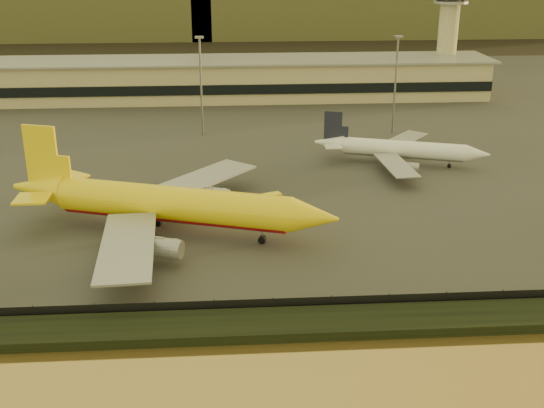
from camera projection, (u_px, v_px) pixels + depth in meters
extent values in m
plane|color=black|center=(254.00, 272.00, 105.23)|extent=(900.00, 900.00, 0.00)
cube|color=black|center=(260.00, 325.00, 89.15)|extent=(320.00, 7.00, 1.40)
cube|color=#2D2D2D|center=(240.00, 121.00, 193.63)|extent=(320.00, 220.00, 0.20)
cube|color=black|center=(258.00, 306.00, 92.66)|extent=(300.00, 0.05, 2.20)
cube|color=tan|center=(237.00, 80.00, 219.37)|extent=(160.00, 22.00, 12.00)
cube|color=black|center=(238.00, 90.00, 209.30)|extent=(160.00, 0.60, 3.00)
cube|color=gray|center=(237.00, 60.00, 217.10)|extent=(164.00, 24.00, 0.60)
cylinder|color=tan|center=(447.00, 46.00, 226.19)|extent=(6.40, 6.40, 30.00)
cylinder|color=gray|center=(451.00, 2.00, 221.09)|extent=(11.20, 11.20, 0.80)
cylinder|color=slate|center=(201.00, 88.00, 174.50)|extent=(0.50, 0.50, 25.00)
cube|color=slate|center=(199.00, 37.00, 169.93)|extent=(2.20, 2.20, 0.40)
cylinder|color=slate|center=(395.00, 87.00, 175.83)|extent=(0.50, 0.50, 25.00)
cube|color=slate|center=(398.00, 37.00, 171.27)|extent=(2.20, 2.20, 0.40)
cylinder|color=yellow|center=(174.00, 204.00, 116.39)|extent=(40.84, 18.54, 5.93)
cylinder|color=#9E090E|center=(174.00, 209.00, 116.76)|extent=(39.35, 16.94, 4.63)
cone|color=yellow|center=(315.00, 217.00, 110.70)|extent=(9.44, 8.14, 5.93)
cone|color=yellow|center=(40.00, 188.00, 122.18)|extent=(11.61, 8.86, 5.93)
cube|color=yellow|center=(41.00, 154.00, 119.57)|extent=(6.10, 2.42, 10.38)
cube|color=yellow|center=(68.00, 177.00, 126.85)|extent=(7.93, 7.92, 0.36)
cube|color=yellow|center=(32.00, 199.00, 116.13)|extent=(5.73, 5.67, 0.36)
cube|color=gray|center=(199.00, 180.00, 131.30)|extent=(22.69, 24.73, 0.36)
cylinder|color=gray|center=(207.00, 196.00, 127.75)|extent=(7.52, 5.25, 3.26)
cube|color=gray|center=(127.00, 246.00, 102.75)|extent=(9.61, 26.12, 0.36)
cylinder|color=gray|center=(156.00, 247.00, 106.15)|extent=(7.52, 5.25, 3.26)
cylinder|color=black|center=(262.00, 239.00, 114.54)|extent=(1.56, 1.40, 1.30)
cylinder|color=slate|center=(262.00, 236.00, 114.30)|extent=(0.23, 0.23, 2.67)
cylinder|color=black|center=(146.00, 234.00, 116.76)|extent=(1.56, 1.40, 1.30)
cylinder|color=slate|center=(146.00, 230.00, 116.51)|extent=(0.23, 0.23, 2.67)
cylinder|color=black|center=(158.00, 222.00, 121.58)|extent=(1.56, 1.40, 1.30)
cylinder|color=slate|center=(158.00, 219.00, 121.34)|extent=(0.23, 0.23, 2.67)
cylinder|color=white|center=(403.00, 149.00, 154.28)|extent=(27.04, 12.03, 3.78)
cylinder|color=gray|center=(403.00, 152.00, 154.52)|extent=(26.06, 11.01, 2.95)
cone|color=white|center=(478.00, 154.00, 150.58)|extent=(6.20, 5.23, 3.78)
cone|color=white|center=(329.00, 143.00, 158.06)|extent=(7.64, 5.70, 3.78)
cube|color=black|center=(333.00, 125.00, 156.39)|extent=(4.05, 1.58, 6.61)
cube|color=white|center=(338.00, 138.00, 161.03)|extent=(5.17, 5.13, 0.23)
cube|color=white|center=(333.00, 146.00, 154.19)|extent=(3.78, 3.59, 0.23)
cube|color=gray|center=(403.00, 140.00, 164.10)|extent=(15.00, 16.42, 0.23)
cylinder|color=gray|center=(410.00, 147.00, 161.73)|extent=(4.96, 3.38, 2.08)
cube|color=gray|center=(396.00, 165.00, 145.29)|extent=(6.44, 17.33, 0.23)
cylinder|color=gray|center=(406.00, 167.00, 147.54)|extent=(4.96, 3.38, 2.08)
cylinder|color=black|center=(449.00, 166.00, 153.06)|extent=(1.00, 0.89, 0.83)
cylinder|color=slate|center=(449.00, 164.00, 152.90)|extent=(0.20, 0.20, 1.70)
cylinder|color=black|center=(389.00, 164.00, 154.53)|extent=(1.00, 0.89, 0.83)
cylinder|color=slate|center=(389.00, 162.00, 154.38)|extent=(0.20, 0.20, 1.70)
cylinder|color=black|center=(391.00, 159.00, 157.61)|extent=(1.00, 0.89, 0.83)
cylinder|color=slate|center=(391.00, 157.00, 157.45)|extent=(0.20, 0.20, 1.70)
cube|color=yellow|center=(271.00, 198.00, 132.09)|extent=(4.54, 3.28, 1.86)
cube|color=white|center=(135.00, 203.00, 130.25)|extent=(3.81, 2.57, 1.57)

